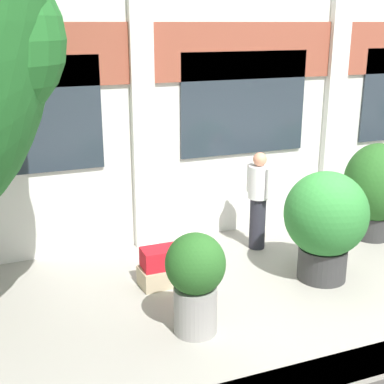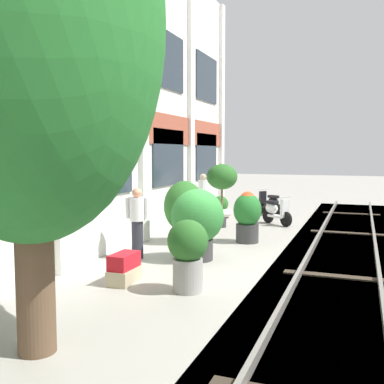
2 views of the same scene
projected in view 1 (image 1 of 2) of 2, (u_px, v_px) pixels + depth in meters
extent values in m
plane|color=#9E998E|center=(327.00, 296.00, 7.24)|extent=(80.00, 80.00, 0.00)
cube|color=#9E4C38|center=(246.00, 51.00, 8.64)|extent=(17.71, 0.06, 0.90)
cube|color=#28333D|center=(23.00, 117.00, 7.67)|extent=(2.27, 0.04, 1.70)
cube|color=#28333D|center=(244.00, 104.00, 8.89)|extent=(2.27, 0.04, 1.70)
cylinder|color=#333333|center=(372.00, 226.00, 9.17)|extent=(0.61, 0.61, 0.40)
ellipsoid|color=#286023|center=(376.00, 183.00, 8.94)|extent=(1.09, 1.09, 1.35)
cylinder|color=gray|center=(195.00, 310.00, 6.34)|extent=(0.52, 0.52, 0.58)
ellipsoid|color=#286023|center=(195.00, 264.00, 6.16)|extent=(0.71, 0.71, 0.73)
cube|color=tan|center=(166.00, 275.00, 7.55)|extent=(0.76, 0.44, 0.27)
cube|color=red|center=(165.00, 257.00, 7.46)|extent=(0.66, 0.35, 0.28)
cylinder|color=#333333|center=(322.00, 263.00, 7.69)|extent=(0.70, 0.70, 0.48)
ellipsoid|color=#2D7A33|center=(326.00, 214.00, 7.47)|extent=(1.18, 1.18, 1.20)
cylinder|color=#282833|center=(257.00, 223.00, 8.68)|extent=(0.26, 0.26, 0.86)
cylinder|color=silver|center=(259.00, 182.00, 8.47)|extent=(0.34, 0.34, 0.53)
sphere|color=tan|center=(260.00, 159.00, 8.36)|extent=(0.22, 0.22, 0.22)
cylinder|color=silver|center=(250.00, 177.00, 8.63)|extent=(0.09, 0.09, 0.47)
cylinder|color=silver|center=(269.00, 184.00, 8.30)|extent=(0.09, 0.09, 0.47)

